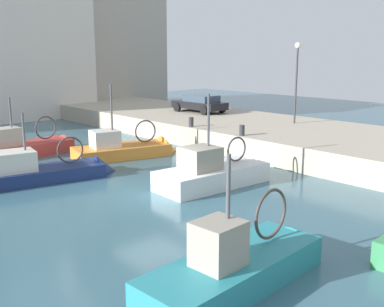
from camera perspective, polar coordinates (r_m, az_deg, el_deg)
name	(u,v)px	position (r m, az deg, el deg)	size (l,w,h in m)	color
water_surface	(151,194)	(17.99, -5.09, -5.04)	(80.00, 80.00, 0.00)	#386070
quay_wall	(320,142)	(26.13, 15.61, 1.35)	(9.00, 56.00, 1.20)	#ADA08C
fishing_boat_orange	(129,154)	(24.66, -7.85, -0.07)	(6.01, 3.15, 4.76)	orange
fishing_boat_red	(27,153)	(26.18, -19.82, 0.05)	(6.46, 2.56, 4.01)	#BC3833
fishing_boat_teal	(243,276)	(11.44, 6.38, -14.94)	(5.94, 2.06, 3.98)	teal
fishing_boat_white	(218,181)	(19.23, 3.28, -3.44)	(5.73, 2.36, 4.69)	white
fishing_boat_navy	(42,178)	(20.70, -18.16, -2.90)	(6.87, 2.83, 3.81)	navy
parked_car_black	(200,103)	(33.51, 0.99, 6.28)	(2.13, 4.21, 1.25)	black
mooring_bollard_south	(242,130)	(23.93, 6.23, 2.89)	(0.28, 0.28, 0.55)	#2D2D33
mooring_bollard_mid	(191,122)	(26.75, -0.11, 3.95)	(0.28, 0.28, 0.55)	#2D2D33
quay_streetlamp	(297,69)	(28.55, 12.91, 10.17)	(0.36, 0.36, 4.83)	#38383D
waterfront_building_east	(26,43)	(43.00, -19.99, 12.81)	(9.60, 7.68, 12.56)	silver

